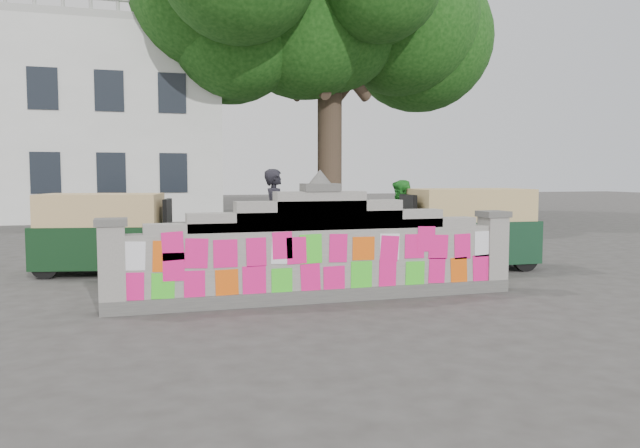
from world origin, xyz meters
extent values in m
plane|color=#383533|center=(0.00, 0.00, 0.00)|extent=(100.00, 100.00, 0.00)
cube|color=#4C4C49|center=(0.00, 0.00, 0.10)|extent=(6.40, 0.42, 0.20)
cube|color=gray|center=(0.00, 0.00, 0.60)|extent=(6.40, 0.32, 1.00)
cube|color=gray|center=(0.00, 0.00, 1.17)|extent=(5.20, 0.32, 0.14)
cube|color=gray|center=(0.00, 0.00, 1.24)|extent=(4.00, 0.32, 0.28)
cube|color=gray|center=(0.00, 0.00, 1.32)|extent=(2.60, 0.32, 0.44)
cube|color=gray|center=(0.00, 0.00, 1.39)|extent=(1.40, 0.32, 0.58)
cube|color=#4C4C49|center=(0.00, 0.00, 1.74)|extent=(0.55, 0.36, 0.12)
cone|color=#4C4C49|center=(0.00, 0.00, 1.90)|extent=(0.36, 0.36, 0.22)
cube|color=gray|center=(-3.02, 0.00, 0.62)|extent=(0.36, 0.40, 1.24)
cube|color=#4C4C49|center=(-3.02, 0.00, 1.28)|extent=(0.44, 0.44, 0.10)
cube|color=gray|center=(3.02, 0.00, 0.62)|extent=(0.36, 0.40, 1.24)
cube|color=#4C4C49|center=(3.02, 0.00, 1.28)|extent=(0.44, 0.44, 0.10)
cube|color=silver|center=(-7.00, 22.00, 4.00)|extent=(16.00, 10.00, 8.00)
cylinder|color=#38281E|center=(6.00, 18.00, 3.00)|extent=(1.10, 1.10, 6.00)
ellipsoid|color=#0F380C|center=(6.00, 18.00, 9.00)|extent=(12.00, 10.00, 6.00)
imported|color=black|center=(-0.10, 2.54, 0.53)|extent=(2.13, 1.35, 1.06)
imported|color=black|center=(-0.10, 2.54, 0.90)|extent=(0.63, 0.76, 1.79)
imported|color=#278F2A|center=(2.69, 2.86, 0.91)|extent=(1.04, 1.11, 1.82)
cube|color=black|center=(-3.29, 3.75, 0.55)|extent=(2.64, 1.79, 0.81)
cube|color=tan|center=(-3.29, 3.75, 1.26)|extent=(2.43, 1.69, 0.60)
cube|color=black|center=(-2.06, 3.49, 0.55)|extent=(0.64, 0.79, 0.70)
cube|color=black|center=(-2.06, 3.49, 1.16)|extent=(0.23, 0.71, 0.60)
cylinder|color=black|center=(-1.96, 3.47, 0.25)|extent=(0.52, 0.22, 0.50)
cylinder|color=black|center=(-4.29, 3.40, 0.25)|extent=(0.52, 0.22, 0.50)
cylinder|color=black|center=(-4.06, 4.48, 0.25)|extent=(0.52, 0.22, 0.50)
cube|color=#11341E|center=(3.86, 2.21, 0.58)|extent=(2.62, 1.52, 0.85)
cube|color=tan|center=(3.86, 2.21, 1.33)|extent=(2.41, 1.46, 0.64)
cube|color=#11341E|center=(2.54, 2.29, 0.58)|extent=(0.57, 0.77, 0.74)
cube|color=black|center=(2.54, 2.29, 1.22)|extent=(0.13, 0.75, 0.64)
cylinder|color=black|center=(2.44, 2.30, 0.27)|extent=(0.54, 0.16, 0.53)
cylinder|color=black|center=(4.85, 2.74, 0.27)|extent=(0.54, 0.16, 0.53)
cylinder|color=black|center=(4.78, 1.57, 0.27)|extent=(0.54, 0.16, 0.53)
camera|label=1|loc=(-2.78, -9.03, 1.94)|focal=35.00mm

